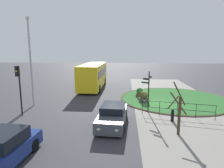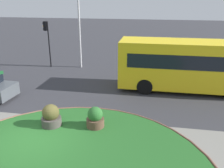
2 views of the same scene
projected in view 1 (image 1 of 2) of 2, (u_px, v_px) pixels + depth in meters
ground at (158, 104)px, 18.57m from camera, size 120.00×120.00×0.00m
sidewalk_paving at (177, 104)px, 18.44m from camera, size 32.00×8.28×0.02m
grass_island at (174, 99)px, 20.43m from camera, size 11.07×11.07×0.10m
grass_kerb_ring at (174, 99)px, 20.43m from camera, size 11.38×11.38×0.11m
signpost_directional at (148, 89)px, 15.76m from camera, size 1.08×0.70×3.48m
bollard_foreground at (172, 115)px, 13.93m from camera, size 0.23×0.23×0.93m
railing_grass_edge at (177, 108)px, 14.82m from camera, size 1.09×5.31×1.15m
bus_yellow at (93, 75)px, 26.22m from camera, size 9.65×2.70×3.28m
car_near_lane at (2, 150)px, 8.70m from camera, size 4.25×2.09×1.48m
car_far_lane at (113, 115)px, 13.31m from camera, size 4.57×2.04×1.42m
traffic_light_near at (18, 80)px, 14.72m from camera, size 0.49×0.27×3.96m
lamppost_tall at (30, 60)px, 17.27m from camera, size 0.32×0.32×8.01m
planter_near_signpost at (144, 98)px, 18.86m from camera, size 0.95×0.95×1.17m
planter_kerbside at (140, 93)px, 20.95m from camera, size 0.85×0.85×1.10m
street_tree_bare at (179, 112)px, 11.55m from camera, size 1.42×0.98×3.35m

